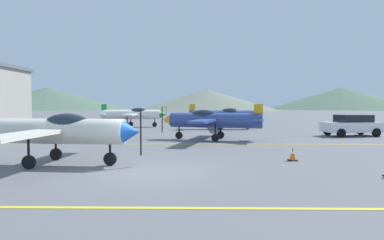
% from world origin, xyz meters
% --- Properties ---
extents(ground_plane, '(400.00, 400.00, 0.00)m').
position_xyz_m(ground_plane, '(0.00, 0.00, 0.00)').
color(ground_plane, slate).
extents(apron_line_near, '(80.00, 0.16, 0.01)m').
position_xyz_m(apron_line_near, '(0.00, -4.33, 0.01)').
color(apron_line_near, yellow).
rests_on(apron_line_near, ground_plane).
extents(apron_line_far, '(80.00, 0.16, 0.01)m').
position_xyz_m(apron_line_far, '(0.00, 8.22, 0.01)').
color(apron_line_far, yellow).
rests_on(apron_line_far, ground_plane).
extents(airplane_near, '(7.08, 8.15, 2.44)m').
position_xyz_m(airplane_near, '(-3.99, 1.27, 1.37)').
color(airplane_near, silver).
rests_on(airplane_near, ground_plane).
extents(airplane_mid, '(7.13, 8.10, 2.44)m').
position_xyz_m(airplane_mid, '(2.70, 10.74, 1.37)').
color(airplane_mid, '#33478C').
rests_on(airplane_mid, ground_plane).
extents(airplane_far, '(7.03, 8.11, 2.44)m').
position_xyz_m(airplane_far, '(4.34, 20.75, 1.37)').
color(airplane_far, '#33478C').
rests_on(airplane_far, ground_plane).
extents(airplane_back, '(7.02, 8.11, 2.44)m').
position_xyz_m(airplane_back, '(-5.16, 23.92, 1.37)').
color(airplane_back, white).
rests_on(airplane_back, ground_plane).
extents(car_sedan, '(4.54, 2.58, 1.62)m').
position_xyz_m(car_sedan, '(13.52, 13.73, 0.84)').
color(car_sedan, white).
rests_on(car_sedan, ground_plane).
extents(traffic_cone_side, '(0.36, 0.36, 0.59)m').
position_xyz_m(traffic_cone_side, '(5.82, 2.34, 0.29)').
color(traffic_cone_side, black).
rests_on(traffic_cone_side, ground_plane).
extents(hill_left, '(77.47, 77.47, 10.65)m').
position_xyz_m(hill_left, '(-70.77, 149.12, 5.32)').
color(hill_left, '#4C6651').
rests_on(hill_left, ground_plane).
extents(hill_centerleft, '(58.00, 58.00, 8.43)m').
position_xyz_m(hill_centerleft, '(5.60, 124.29, 4.22)').
color(hill_centerleft, slate).
rests_on(hill_centerleft, ground_plane).
extents(hill_centerright, '(74.91, 74.91, 11.00)m').
position_xyz_m(hill_centerright, '(74.28, 158.53, 5.50)').
color(hill_centerright, '#4C6651').
rests_on(hill_centerright, ground_plane).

